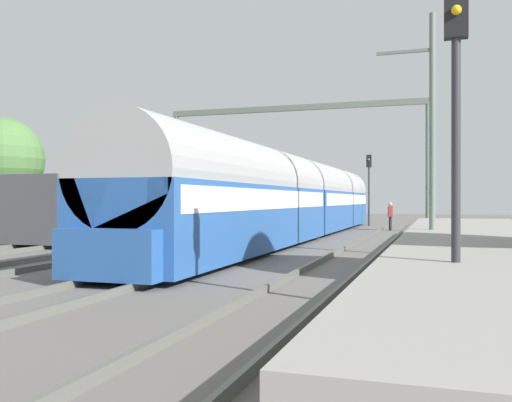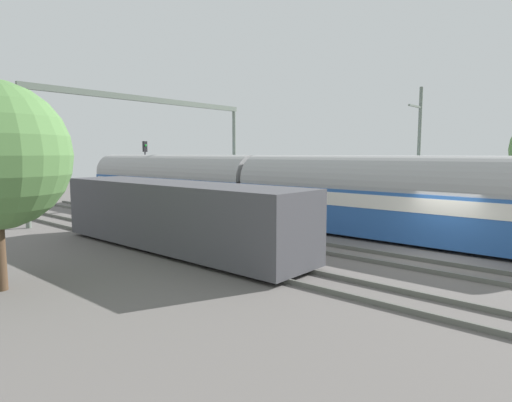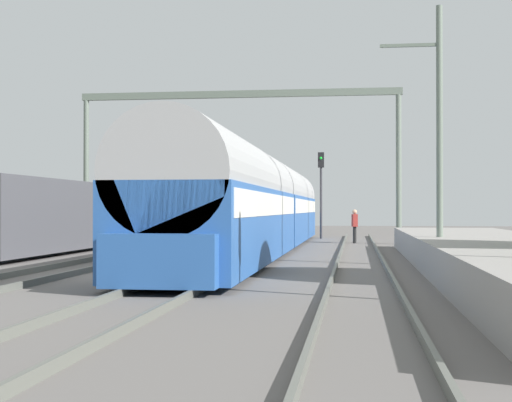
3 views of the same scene
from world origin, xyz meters
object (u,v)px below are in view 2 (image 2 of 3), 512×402
(person_crossing, at_px, (211,192))
(passenger_train, at_px, (255,188))
(catenary_gantry, at_px, (151,126))
(freight_car, at_px, (176,215))
(railway_signal_far, at_px, (145,163))

(person_crossing, bearing_deg, passenger_train, -39.10)
(person_crossing, height_order, catenary_gantry, catenary_gantry)
(freight_car, xyz_separation_m, person_crossing, (12.09, 10.87, -0.44))
(passenger_train, xyz_separation_m, freight_car, (-8.19, -2.75, -0.50))
(railway_signal_far, bearing_deg, person_crossing, -71.63)
(freight_car, distance_m, catenary_gantry, 12.81)
(freight_car, bearing_deg, passenger_train, 18.53)
(passenger_train, relative_size, freight_car, 2.53)
(person_crossing, height_order, railway_signal_far, railway_signal_far)
(person_crossing, distance_m, railway_signal_far, 6.68)
(catenary_gantry, bearing_deg, railway_signal_far, 58.68)
(passenger_train, xyz_separation_m, catenary_gantry, (-2.05, 7.57, 3.94))
(railway_signal_far, bearing_deg, freight_car, -120.99)
(passenger_train, relative_size, railway_signal_far, 6.42)
(passenger_train, relative_size, person_crossing, 18.99)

